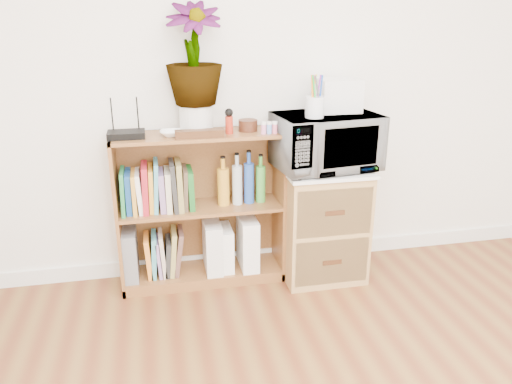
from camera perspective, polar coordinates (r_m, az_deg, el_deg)
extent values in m
cube|color=white|center=(3.41, -0.37, -7.34)|extent=(4.00, 0.02, 0.10)
cube|color=brown|center=(3.06, -6.30, -2.02)|extent=(1.00, 0.30, 0.95)
cube|color=#9E7542|center=(3.19, 7.46, -3.55)|extent=(0.50, 0.45, 0.70)
imported|color=white|center=(3.01, 7.97, 5.73)|extent=(0.64, 0.47, 0.33)
cylinder|color=silver|center=(2.87, 6.71, 9.62)|extent=(0.11, 0.11, 0.12)
cube|color=silver|center=(3.06, 9.36, 10.86)|extent=(0.24, 0.20, 0.19)
cube|color=black|center=(2.89, -14.61, 6.38)|extent=(0.20, 0.14, 0.04)
imported|color=white|center=(2.88, -9.64, 6.64)|extent=(0.13, 0.13, 0.03)
cylinder|color=silver|center=(2.92, -6.83, 8.30)|extent=(0.19, 0.19, 0.16)
imported|color=#366D2B|center=(2.87, -7.14, 15.37)|extent=(0.31, 0.31, 0.56)
cube|color=#361E0E|center=(2.82, -6.46, 6.64)|extent=(0.27, 0.07, 0.04)
cylinder|color=#A62514|center=(2.89, -3.09, 7.65)|extent=(0.04, 0.04, 0.10)
cylinder|color=#35190E|center=(2.96, -0.93, 7.63)|extent=(0.11, 0.11, 0.07)
cube|color=pink|center=(2.89, 1.52, 7.22)|extent=(0.11, 0.04, 0.06)
cube|color=slate|center=(3.16, -14.24, -6.81)|extent=(0.09, 0.25, 0.31)
cube|color=silver|center=(3.16, -5.00, -6.12)|extent=(0.10, 0.26, 0.32)
cube|color=white|center=(3.18, -3.59, -6.36)|extent=(0.09, 0.22, 0.28)
cube|color=white|center=(3.19, -0.96, -5.69)|extent=(0.11, 0.27, 0.33)
cube|color=#228141|center=(3.01, -14.95, 0.12)|extent=(0.03, 0.20, 0.26)
cube|color=#184790|center=(3.01, -14.35, -0.01)|extent=(0.04, 0.20, 0.24)
cube|color=gold|center=(3.00, -13.75, 0.04)|extent=(0.02, 0.20, 0.24)
cube|color=white|center=(3.00, -13.19, 0.06)|extent=(0.04, 0.20, 0.24)
cube|color=#B01E2C|center=(3.00, -12.56, 0.50)|extent=(0.04, 0.20, 0.28)
cube|color=gold|center=(3.00, -11.91, 0.34)|extent=(0.03, 0.20, 0.26)
cube|color=teal|center=(2.99, -11.38, 0.70)|extent=(0.04, 0.20, 0.30)
cube|color=#8C6BA0|center=(3.00, -10.72, 0.18)|extent=(0.04, 0.20, 0.23)
cube|color=beige|center=(3.00, -10.02, 0.31)|extent=(0.03, 0.20, 0.24)
cube|color=#2B2B2B|center=(2.99, -9.40, 0.81)|extent=(0.04, 0.20, 0.29)
cube|color=olive|center=(3.00, -8.78, 0.85)|extent=(0.04, 0.20, 0.29)
cube|color=#4D3E2C|center=(3.01, -8.14, 0.46)|extent=(0.04, 0.20, 0.25)
cube|color=#1A6221|center=(3.01, -7.50, 0.43)|extent=(0.04, 0.20, 0.24)
cylinder|color=gold|center=(3.02, -3.77, 1.21)|extent=(0.07, 0.07, 0.29)
cylinder|color=#AEBEC5|center=(3.03, -2.19, 1.47)|extent=(0.06, 0.06, 0.31)
cylinder|color=#244CAA|center=(3.04, -0.83, 1.66)|extent=(0.06, 0.06, 0.32)
cylinder|color=green|center=(3.06, 0.54, 1.48)|extent=(0.06, 0.06, 0.29)
cube|color=orange|center=(3.17, -12.19, -7.09)|extent=(0.04, 0.19, 0.26)
cube|color=teal|center=(3.17, -11.60, -6.99)|extent=(0.04, 0.19, 0.27)
cube|color=#9673AC|center=(3.17, -11.06, -7.20)|extent=(0.03, 0.19, 0.24)
cube|color=beige|center=(3.16, -10.62, -6.87)|extent=(0.04, 0.19, 0.27)
cube|color=#282828|center=(3.17, -10.04, -7.22)|extent=(0.05, 0.19, 0.22)
cube|color=#9F9149|center=(3.16, -9.48, -6.70)|extent=(0.06, 0.19, 0.28)
cube|color=brown|center=(3.16, -8.88, -6.66)|extent=(0.07, 0.19, 0.28)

